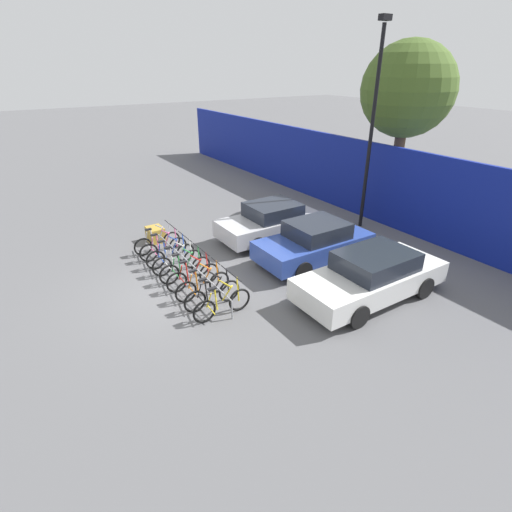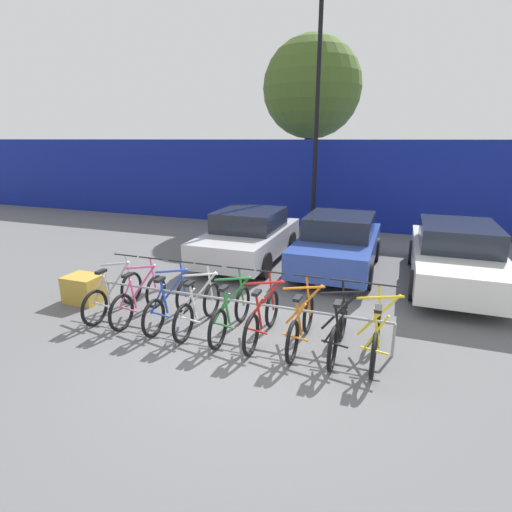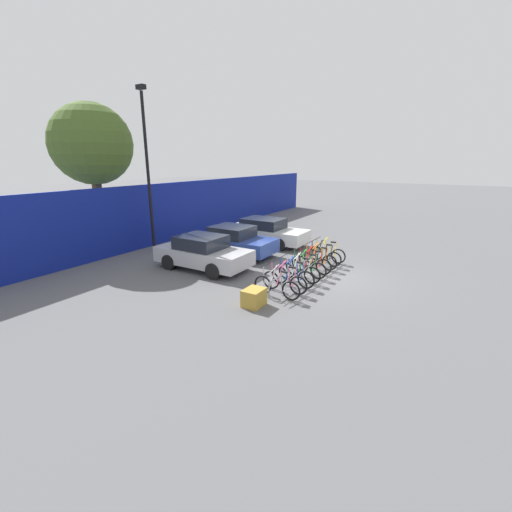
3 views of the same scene
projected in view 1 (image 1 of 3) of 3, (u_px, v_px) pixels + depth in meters
ground_plane at (176, 290)px, 11.87m from camera, size 120.00×120.00×0.00m
hoarding_wall at (397, 189)px, 15.83m from camera, size 36.00×0.16×3.19m
bike_rack at (189, 264)px, 12.32m from camera, size 5.33×0.04×0.57m
bicycle_silver at (158, 242)px, 14.11m from camera, size 0.68×1.71×1.05m
bicycle_pink at (163, 248)px, 13.68m from camera, size 0.68×1.71×1.05m
bicycle_blue at (171, 255)px, 13.19m from camera, size 0.68×1.71×1.05m
bicycle_white at (177, 261)px, 12.76m from camera, size 0.68×1.71×1.05m
bicycle_green at (185, 269)px, 12.29m from camera, size 0.68×1.71×1.05m
bicycle_red at (193, 276)px, 11.87m from camera, size 0.68×1.71×1.05m
bicycle_orange at (203, 285)px, 11.37m from camera, size 0.68×1.71×1.05m
bicycle_black at (212, 295)px, 10.92m from camera, size 0.68×1.71×1.05m
bicycle_yellow at (222, 304)px, 10.49m from camera, size 0.68×1.71×1.05m
car_silver at (271, 222)px, 15.09m from camera, size 1.91×4.00×1.40m
car_blue at (314, 242)px, 13.34m from camera, size 1.91×3.95×1.40m
car_white at (371, 276)px, 11.23m from camera, size 1.91×4.54×1.40m
lamp_post at (373, 121)px, 14.80m from camera, size 0.24×0.44×7.58m
cargo_crate at (156, 234)px, 15.04m from camera, size 0.70×0.56×0.55m
tree_behind_hoarding at (408, 91)px, 16.39m from camera, size 3.83×3.83×7.04m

